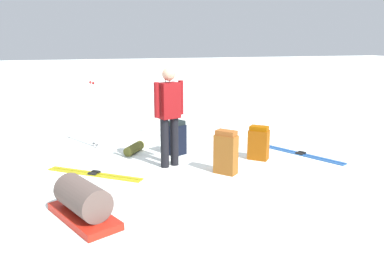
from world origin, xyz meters
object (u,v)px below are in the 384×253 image
(ski_pair_far, at_px, (94,174))
(sleeping_mat_rolled, at_px, (134,148))
(ski_poles_planted_far, at_px, (93,111))
(gear_sled, at_px, (83,202))
(skier_standing, at_px, (169,112))
(ski_pair_near, at_px, (301,154))
(backpack_small_spare, at_px, (226,153))
(ski_poles_planted_near, at_px, (168,105))
(backpack_bright, at_px, (258,143))
(backpack_large_dark, at_px, (176,138))

(ski_pair_far, relative_size, sleeping_mat_rolled, 2.65)
(ski_poles_planted_far, height_order, gear_sled, ski_poles_planted_far)
(sleeping_mat_rolled, bearing_deg, ski_poles_planted_far, 46.19)
(skier_standing, distance_m, ski_poles_planted_far, 2.02)
(ski_pair_near, distance_m, backpack_small_spare, 1.89)
(ski_poles_planted_near, bearing_deg, ski_pair_near, -133.86)
(backpack_bright, height_order, backpack_small_spare, backpack_small_spare)
(sleeping_mat_rolled, bearing_deg, ski_pair_near, -109.28)
(backpack_bright, xyz_separation_m, ski_poles_planted_far, (1.73, 2.81, 0.44))
(ski_pair_near, bearing_deg, backpack_large_dark, 72.03)
(backpack_large_dark, xyz_separation_m, gear_sled, (-2.31, 1.78, -0.10))
(skier_standing, relative_size, backpack_bright, 2.74)
(backpack_bright, xyz_separation_m, ski_poles_planted_near, (2.03, 1.20, 0.43))
(ski_pair_far, relative_size, gear_sled, 1.20)
(backpack_large_dark, height_order, ski_poles_planted_far, ski_poles_planted_far)
(skier_standing, bearing_deg, ski_pair_far, 93.13)
(ski_poles_planted_near, bearing_deg, skier_standing, 166.99)
(ski_pair_near, bearing_deg, ski_poles_planted_far, 65.13)
(skier_standing, bearing_deg, ski_poles_planted_far, 35.48)
(skier_standing, distance_m, backpack_small_spare, 1.17)
(ski_pair_far, bearing_deg, sleeping_mat_rolled, -38.07)
(ski_poles_planted_near, xyz_separation_m, sleeping_mat_rolled, (-0.97, 0.92, -0.64))
(backpack_bright, distance_m, ski_poles_planted_near, 2.40)
(backpack_large_dark, xyz_separation_m, ski_poles_planted_near, (1.29, -0.16, 0.41))
(ski_pair_near, relative_size, backpack_large_dark, 2.52)
(backpack_bright, xyz_separation_m, sleeping_mat_rolled, (1.07, 2.11, -0.21))
(ski_poles_planted_far, height_order, sleeping_mat_rolled, ski_poles_planted_far)
(sleeping_mat_rolled, bearing_deg, ski_pair_far, 141.93)
(ski_poles_planted_far, relative_size, gear_sled, 1.10)
(backpack_small_spare, bearing_deg, ski_poles_planted_far, 40.57)
(ski_poles_planted_near, xyz_separation_m, ski_poles_planted_far, (-0.30, 1.61, 0.01))
(backpack_large_dark, relative_size, backpack_small_spare, 0.91)
(backpack_bright, bearing_deg, gear_sled, 116.55)
(ski_poles_planted_far, distance_m, sleeping_mat_rolled, 1.16)
(gear_sled, bearing_deg, ski_poles_planted_far, -5.72)
(ski_pair_near, bearing_deg, backpack_small_spare, 107.20)
(ski_poles_planted_near, height_order, sleeping_mat_rolled, ski_poles_planted_near)
(ski_pair_far, distance_m, ski_poles_planted_far, 1.86)
(ski_pair_near, bearing_deg, gear_sled, 111.27)
(skier_standing, xyz_separation_m, gear_sled, (-1.67, 1.50, -0.73))
(ski_pair_near, relative_size, gear_sled, 1.36)
(gear_sled, bearing_deg, ski_poles_planted_near, -28.35)
(backpack_small_spare, height_order, ski_poles_planted_far, ski_poles_planted_far)
(ski_pair_near, xyz_separation_m, backpack_large_dark, (0.74, 2.27, 0.31))
(backpack_large_dark, xyz_separation_m, backpack_small_spare, (-1.28, -0.49, 0.03))
(gear_sled, distance_m, sleeping_mat_rolled, 2.83)
(backpack_large_dark, relative_size, backpack_bright, 1.05)
(ski_pair_far, distance_m, sleeping_mat_rolled, 1.32)
(backpack_large_dark, height_order, backpack_small_spare, backpack_small_spare)
(backpack_bright, height_order, ski_poles_planted_near, ski_poles_planted_near)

